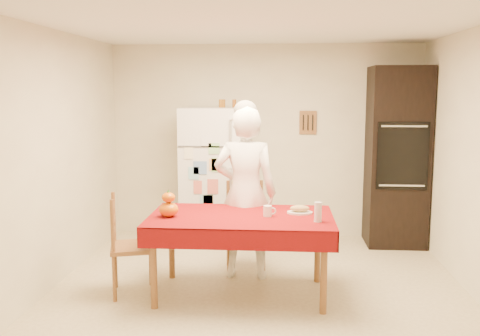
# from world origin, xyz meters

# --- Properties ---
(floor) EXTENTS (4.50, 4.50, 0.00)m
(floor) POSITION_xyz_m (0.00, 0.00, 0.00)
(floor) COLOR tan
(floor) RESTS_ON ground
(room_shell) EXTENTS (4.02, 4.52, 2.51)m
(room_shell) POSITION_xyz_m (0.00, 0.00, 1.62)
(room_shell) COLOR beige
(room_shell) RESTS_ON ground
(refrigerator) EXTENTS (0.75, 0.74, 1.70)m
(refrigerator) POSITION_xyz_m (-0.65, 1.88, 0.85)
(refrigerator) COLOR white
(refrigerator) RESTS_ON floor
(oven_cabinet) EXTENTS (0.70, 0.62, 2.20)m
(oven_cabinet) POSITION_xyz_m (1.63, 1.93, 1.10)
(oven_cabinet) COLOR black
(oven_cabinet) RESTS_ON floor
(dining_table) EXTENTS (1.70, 1.00, 0.76)m
(dining_table) POSITION_xyz_m (-0.16, 0.10, 0.69)
(dining_table) COLOR brown
(dining_table) RESTS_ON floor
(chair_far) EXTENTS (0.46, 0.45, 0.95)m
(chair_far) POSITION_xyz_m (-0.17, 0.84, 0.51)
(chair_far) COLOR brown
(chair_far) RESTS_ON floor
(chair_left) EXTENTS (0.50, 0.51, 0.95)m
(chair_left) POSITION_xyz_m (-1.24, 0.04, 0.51)
(chair_left) COLOR brown
(chair_left) RESTS_ON floor
(seated_woman) EXTENTS (0.66, 0.44, 1.76)m
(seated_woman) POSITION_xyz_m (-0.15, 0.60, 0.88)
(seated_woman) COLOR white
(seated_woman) RESTS_ON floor
(coffee_mug) EXTENTS (0.08, 0.08, 0.10)m
(coffee_mug) POSITION_xyz_m (0.09, 0.09, 0.81)
(coffee_mug) COLOR white
(coffee_mug) RESTS_ON dining_table
(pumpkin_lower) EXTENTS (0.18, 0.18, 0.13)m
(pumpkin_lower) POSITION_xyz_m (-0.82, 0.01, 0.83)
(pumpkin_lower) COLOR #D13904
(pumpkin_lower) RESTS_ON dining_table
(pumpkin_upper) EXTENTS (0.12, 0.12, 0.09)m
(pumpkin_upper) POSITION_xyz_m (-0.82, 0.01, 0.94)
(pumpkin_upper) COLOR red
(pumpkin_upper) RESTS_ON pumpkin_lower
(wine_glass) EXTENTS (0.07, 0.07, 0.18)m
(wine_glass) POSITION_xyz_m (0.54, -0.08, 0.85)
(wine_glass) COLOR silver
(wine_glass) RESTS_ON dining_table
(bread_plate) EXTENTS (0.24, 0.24, 0.02)m
(bread_plate) POSITION_xyz_m (0.39, 0.23, 0.77)
(bread_plate) COLOR silver
(bread_plate) RESTS_ON dining_table
(bread_loaf) EXTENTS (0.18, 0.10, 0.06)m
(bread_loaf) POSITION_xyz_m (0.39, 0.23, 0.81)
(bread_loaf) COLOR #A67551
(bread_loaf) RESTS_ON bread_plate
(spice_jar_left) EXTENTS (0.05, 0.05, 0.10)m
(spice_jar_left) POSITION_xyz_m (-0.55, 1.93, 1.75)
(spice_jar_left) COLOR #935B1A
(spice_jar_left) RESTS_ON refrigerator
(spice_jar_mid) EXTENTS (0.05, 0.05, 0.10)m
(spice_jar_mid) POSITION_xyz_m (-0.52, 1.93, 1.75)
(spice_jar_mid) COLOR brown
(spice_jar_mid) RESTS_ON refrigerator
(spice_jar_right) EXTENTS (0.05, 0.05, 0.10)m
(spice_jar_right) POSITION_xyz_m (-0.38, 1.93, 1.75)
(spice_jar_right) COLOR brown
(spice_jar_right) RESTS_ON refrigerator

